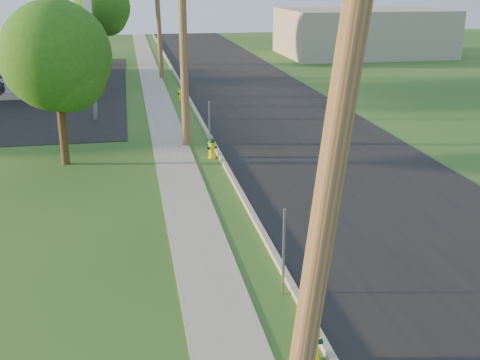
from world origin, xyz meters
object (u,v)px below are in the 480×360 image
at_px(price_pylon, 87,4).
at_px(tree_lot, 103,9).
at_px(utility_pole_mid, 183,22).
at_px(fuel_pump_ne, 13,83).
at_px(fuel_pump_se, 24,73).
at_px(tree_verge, 59,61).
at_px(utility_pole_near, 335,147).
at_px(hydrant_near, 312,344).
at_px(hydrant_far, 181,94).
at_px(hydrant_mid, 212,148).
at_px(utility_pole_far, 158,6).
at_px(car_silver, 36,75).

bearing_deg(price_pylon, tree_lot, 89.79).
relative_size(utility_pole_mid, fuel_pump_ne, 3.06).
bearing_deg(fuel_pump_se, tree_verge, -77.19).
distance_m(utility_pole_near, hydrant_near, 5.21).
height_order(utility_pole_near, tree_verge, utility_pole_near).
bearing_deg(hydrant_far, fuel_pump_se, 142.26).
bearing_deg(tree_lot, hydrant_far, -74.21).
bearing_deg(hydrant_mid, tree_lot, 99.51).
xyz_separation_m(utility_pole_near, fuel_pump_se, (-8.90, 35.00, -4.08)).
relative_size(fuel_pump_ne, hydrant_mid, 3.97).
bearing_deg(price_pylon, utility_pole_near, -80.58).
bearing_deg(hydrant_near, utility_pole_near, -105.24).
xyz_separation_m(price_pylon, hydrant_far, (4.56, 4.10, -5.05)).
bearing_deg(tree_verge, utility_pole_mid, 22.87).
height_order(price_pylon, hydrant_far, price_pylon).
bearing_deg(tree_lot, utility_pole_far, -62.89).
height_order(utility_pole_near, hydrant_near, utility_pole_near).
bearing_deg(utility_pole_near, tree_lot, 95.03).
distance_m(hydrant_near, car_silver, 32.60).
height_order(utility_pole_near, hydrant_far, utility_pole_near).
bearing_deg(fuel_pump_ne, utility_pole_far, 29.33).
xyz_separation_m(fuel_pump_ne, fuel_pump_se, (0.00, 4.00, 0.00)).
bearing_deg(hydrant_far, price_pylon, -138.05).
height_order(fuel_pump_se, hydrant_near, fuel_pump_se).
height_order(utility_pole_mid, car_silver, utility_pole_mid).
height_order(tree_verge, tree_lot, tree_lot).
distance_m(utility_pole_near, fuel_pump_ne, 32.51).
distance_m(utility_pole_far, fuel_pump_ne, 10.99).
bearing_deg(price_pylon, hydrant_far, 41.95).
bearing_deg(fuel_pump_ne, hydrant_far, -19.58).
bearing_deg(tree_lot, hydrant_mid, -80.49).
distance_m(utility_pole_near, tree_verge, 16.73).
relative_size(hydrant_mid, hydrant_far, 1.02).
bearing_deg(car_silver, hydrant_far, -148.52).
bearing_deg(utility_pole_far, fuel_pump_se, -173.59).
height_order(price_pylon, tree_verge, price_pylon).
height_order(hydrant_near, hydrant_mid, hydrant_mid).
height_order(tree_lot, car_silver, tree_lot).
bearing_deg(hydrant_far, utility_pole_far, 94.50).
xyz_separation_m(tree_lot, car_silver, (-4.21, -9.39, -3.55)).
height_order(fuel_pump_ne, hydrant_far, fuel_pump_ne).
relative_size(fuel_pump_ne, tree_verge, 0.54).
bearing_deg(car_silver, tree_lot, -45.94).
xyz_separation_m(fuel_pump_ne, hydrant_near, (9.63, -28.31, -0.33)).
relative_size(tree_verge, tree_lot, 0.89).
bearing_deg(hydrant_mid, fuel_pump_ne, 122.73).
distance_m(price_pylon, hydrant_far, 7.94).
bearing_deg(utility_pole_far, tree_verge, -102.97).
bearing_deg(tree_verge, utility_pole_far, 77.03).
bearing_deg(utility_pole_mid, fuel_pump_ne, 124.40).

